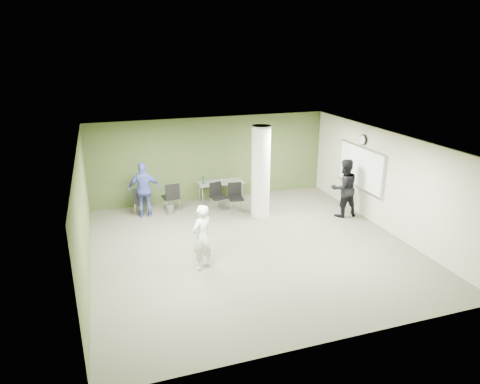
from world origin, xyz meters
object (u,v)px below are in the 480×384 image
object	(u,v)px
chair_back_left	(141,199)
woman_white	(202,237)
man_blue	(144,190)
folding_table	(220,183)
man_black	(344,188)

from	to	relation	value
chair_back_left	woman_white	bearing A→B (deg)	114.86
chair_back_left	man_blue	size ratio (longest dim) A/B	0.53
chair_back_left	folding_table	bearing A→B (deg)	-161.58
woman_white	man_black	size ratio (longest dim) A/B	0.88
folding_table	chair_back_left	xyz separation A→B (m)	(-2.64, -0.39, -0.13)
folding_table	man_black	bearing A→B (deg)	-34.52
man_black	man_blue	distance (m)	6.05
folding_table	man_blue	world-z (taller)	man_blue
man_black	woman_white	bearing A→B (deg)	20.32
folding_table	man_blue	size ratio (longest dim) A/B	0.87
man_blue	chair_back_left	bearing A→B (deg)	-39.15
woman_white	man_blue	xyz separation A→B (m)	(-0.90, 3.71, 0.06)
chair_back_left	man_blue	world-z (taller)	man_blue
folding_table	man_blue	distance (m)	2.58
folding_table	man_black	world-z (taller)	man_black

